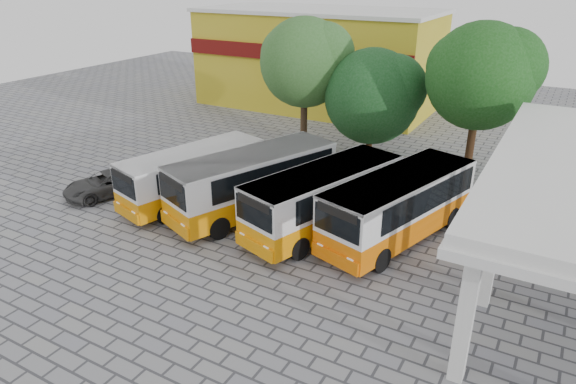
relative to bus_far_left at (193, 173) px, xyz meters
The scene contains 10 objects.
ground 8.32m from the bus_far_left, 27.43° to the right, with size 90.00×90.00×0.00m, color slate.
shophouse_block 22.68m from the bus_far_left, 99.60° to the left, with size 20.40×10.40×8.30m.
bus_far_left is the anchor object (origin of this frame).
bus_centre_left 3.52m from the bus_far_left, ahead, with size 5.67×9.41×3.17m.
bus_centre_right 7.39m from the bus_far_left, ahead, with size 4.99×8.97×3.04m.
bus_far_right 10.76m from the bus_far_left, ahead, with size 4.95×9.09×3.09m.
tree_left 11.31m from the bus_far_left, 83.59° to the left, with size 6.02×5.73×8.77m.
tree_middle 12.35m from the bus_far_left, 61.36° to the left, with size 6.18×5.88×7.13m.
tree_right 16.38m from the bus_far_left, 40.07° to the left, with size 6.12×5.83×9.01m.
parked_car 5.11m from the bus_far_left, 161.30° to the right, with size 2.15×4.67×1.30m, color #373737.
Camera 1 is at (9.34, -15.51, 11.45)m, focal length 32.00 mm.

